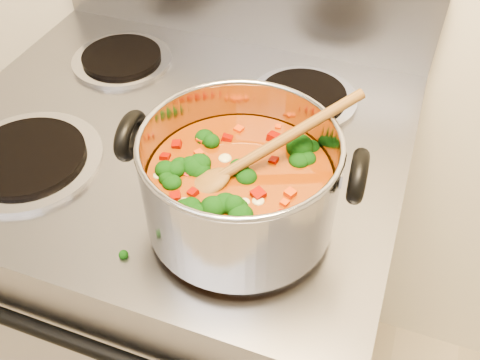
{
  "coord_description": "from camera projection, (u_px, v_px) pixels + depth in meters",
  "views": [
    {
      "loc": [
        0.39,
        0.53,
        1.51
      ],
      "look_at": [
        0.22,
        1.0,
        1.01
      ],
      "focal_mm": 40.0,
      "sensor_mm": 36.0,
      "label": 1
    }
  ],
  "objects": [
    {
      "name": "electric_range",
      "position": [
        192.0,
        279.0,
        1.24
      ],
      "size": [
        0.78,
        0.71,
        1.08
      ],
      "color": "gray",
      "rests_on": "ground"
    },
    {
      "name": "wooden_spoon",
      "position": [
        248.0,
        161.0,
        0.68
      ],
      "size": [
        0.2,
        0.19,
        0.1
      ],
      "rotation": [
        0.0,
        0.0,
        0.76
      ],
      "color": "brown",
      "rests_on": "stockpot"
    },
    {
      "name": "stockpot",
      "position": [
        240.0,
        184.0,
        0.7
      ],
      "size": [
        0.32,
        0.26,
        0.16
      ],
      "rotation": [
        0.0,
        0.0,
        0.09
      ],
      "color": "#9E9EA6",
      "rests_on": "electric_range"
    },
    {
      "name": "cooktop_crumbs",
      "position": [
        112.0,
        179.0,
        0.82
      ],
      "size": [
        0.02,
        0.06,
        0.01
      ],
      "color": "black",
      "rests_on": "electric_range"
    }
  ]
}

